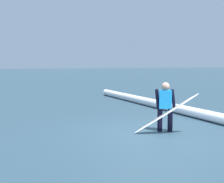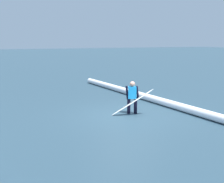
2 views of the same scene
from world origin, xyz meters
TOP-DOWN VIEW (x-y plane):
  - ground_plane at (0.00, 0.00)m, footprint 195.78×195.78m
  - surfer at (0.12, -0.42)m, footprint 0.34×0.54m
  - surfboard at (-0.17, -0.25)m, footprint 1.00×1.65m
  - wave_crest_foreground at (1.39, -2.51)m, footprint 15.73×0.66m

SIDE VIEW (x-z plane):
  - ground_plane at x=0.00m, z-range 0.00..0.00m
  - wave_crest_foreground at x=1.39m, z-range 0.00..0.34m
  - surfboard at x=-0.17m, z-range -0.02..1.11m
  - surfer at x=0.12m, z-range 0.08..1.44m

